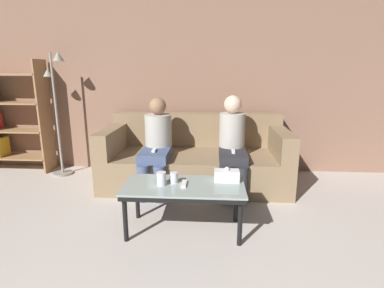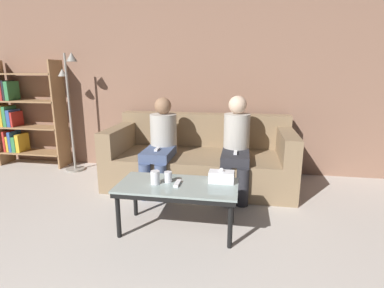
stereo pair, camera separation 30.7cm
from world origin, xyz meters
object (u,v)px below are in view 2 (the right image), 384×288
(standing_lamp, at_px, (70,100))
(seated_person_mid_left, at_px, (236,144))
(tissue_box, at_px, (221,177))
(seated_person_left_end, at_px, (161,142))
(coffee_table, at_px, (178,189))
(game_remote, at_px, (177,183))
(couch, at_px, (200,160))
(bookshelf, at_px, (22,116))
(cup_near_left, at_px, (155,177))
(cup_near_right, at_px, (168,177))

(standing_lamp, xyz_separation_m, seated_person_mid_left, (2.27, -0.43, -0.41))
(tissue_box, bearing_deg, seated_person_left_end, 132.88)
(coffee_table, distance_m, seated_person_mid_left, 1.09)
(game_remote, bearing_deg, couch, 88.52)
(couch, height_order, seated_person_mid_left, seated_person_mid_left)
(couch, relative_size, tissue_box, 10.09)
(bookshelf, distance_m, seated_person_left_end, 2.35)
(standing_lamp, height_order, seated_person_left_end, standing_lamp)
(cup_near_left, bearing_deg, tissue_box, 13.65)
(cup_near_right, relative_size, bookshelf, 0.06)
(coffee_table, xyz_separation_m, seated_person_left_end, (-0.41, 0.96, 0.18))
(couch, xyz_separation_m, cup_near_right, (-0.12, -1.15, 0.18))
(seated_person_left_end, bearing_deg, cup_near_left, -77.46)
(couch, relative_size, standing_lamp, 1.37)
(standing_lamp, bearing_deg, bookshelf, 170.98)
(cup_near_left, height_order, cup_near_right, cup_near_left)
(game_remote, distance_m, seated_person_mid_left, 1.08)
(couch, bearing_deg, bookshelf, 172.99)
(couch, bearing_deg, tissue_box, -72.51)
(bookshelf, bearing_deg, seated_person_mid_left, -10.22)
(coffee_table, bearing_deg, game_remote, -92.24)
(coffee_table, xyz_separation_m, seated_person_mid_left, (0.47, 0.96, 0.20))
(game_remote, relative_size, standing_lamp, 0.09)
(coffee_table, height_order, standing_lamp, standing_lamp)
(game_remote, bearing_deg, cup_near_left, -174.45)
(coffee_table, distance_m, standing_lamp, 2.35)
(bookshelf, bearing_deg, seated_person_left_end, -14.08)
(cup_near_left, relative_size, seated_person_mid_left, 0.10)
(tissue_box, bearing_deg, seated_person_mid_left, 83.15)
(game_remote, xyz_separation_m, seated_person_mid_left, (0.47, 0.96, 0.14))
(standing_lamp, bearing_deg, game_remote, -37.69)
(cup_near_left, height_order, game_remote, cup_near_left)
(coffee_table, relative_size, game_remote, 6.93)
(standing_lamp, distance_m, seated_person_left_end, 1.51)
(cup_near_right, height_order, seated_person_mid_left, seated_person_mid_left)
(couch, xyz_separation_m, seated_person_left_end, (-0.44, -0.24, 0.27))
(seated_person_mid_left, bearing_deg, couch, 151.87)
(cup_near_left, distance_m, cup_near_right, 0.12)
(couch, height_order, bookshelf, bookshelf)
(seated_person_left_end, height_order, seated_person_mid_left, seated_person_mid_left)
(cup_near_right, relative_size, standing_lamp, 0.06)
(cup_near_left, bearing_deg, seated_person_mid_left, 55.84)
(cup_near_right, bearing_deg, cup_near_left, -148.22)
(coffee_table, distance_m, cup_near_left, 0.22)
(cup_near_right, bearing_deg, standing_lamp, 141.70)
(seated_person_left_end, bearing_deg, cup_near_right, -70.92)
(cup_near_right, relative_size, tissue_box, 0.43)
(couch, distance_m, cup_near_right, 1.17)
(couch, relative_size, game_remote, 14.80)
(cup_near_left, bearing_deg, game_remote, 5.55)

